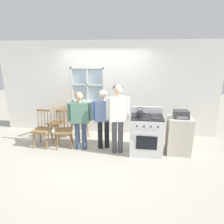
% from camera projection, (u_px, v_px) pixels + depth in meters
% --- Properties ---
extents(ground_plane, '(16.00, 16.00, 0.00)m').
position_uv_depth(ground_plane, '(97.00, 153.00, 4.89)').
color(ground_plane, '#B2AD9E').
extents(wall_back, '(6.40, 0.16, 2.70)m').
position_uv_depth(wall_back, '(107.00, 89.00, 5.84)').
color(wall_back, silver).
rests_on(wall_back, ground_plane).
extents(chair_by_window, '(0.51, 0.50, 0.95)m').
position_uv_depth(chair_by_window, '(64.00, 130.00, 5.11)').
color(chair_by_window, olive).
rests_on(chair_by_window, ground_plane).
extents(chair_near_wall, '(0.56, 0.56, 0.95)m').
position_uv_depth(chair_near_wall, '(57.00, 123.00, 5.64)').
color(chair_near_wall, olive).
rests_on(chair_near_wall, ground_plane).
extents(chair_center_cluster, '(0.58, 0.58, 0.95)m').
position_uv_depth(chair_center_cluster, '(80.00, 122.00, 5.70)').
color(chair_center_cluster, olive).
rests_on(chair_center_cluster, ground_plane).
extents(chair_near_stove, '(0.44, 0.42, 0.95)m').
position_uv_depth(chair_near_stove, '(43.00, 130.00, 5.16)').
color(chair_near_stove, olive).
rests_on(chair_near_stove, ground_plane).
extents(person_elderly_left, '(0.59, 0.30, 1.47)m').
position_uv_depth(person_elderly_left, '(80.00, 116.00, 4.85)').
color(person_elderly_left, '#384766').
rests_on(person_elderly_left, ground_plane).
extents(person_teen_center, '(0.60, 0.34, 1.50)m').
position_uv_depth(person_teen_center, '(103.00, 114.00, 4.91)').
color(person_teen_center, black).
rests_on(person_teen_center, ground_plane).
extents(person_adult_right, '(0.55, 0.28, 1.67)m').
position_uv_depth(person_adult_right, '(118.00, 112.00, 4.64)').
color(person_adult_right, '#4C4C51').
rests_on(person_adult_right, ground_plane).
extents(stove, '(0.76, 0.68, 1.08)m').
position_uv_depth(stove, '(146.00, 134.00, 4.80)').
color(stove, silver).
rests_on(stove, ground_plane).
extents(kettle, '(0.21, 0.17, 0.25)m').
position_uv_depth(kettle, '(140.00, 114.00, 4.54)').
color(kettle, black).
rests_on(kettle, stove).
extents(potted_plant, '(0.15, 0.15, 0.23)m').
position_uv_depth(potted_plant, '(83.00, 100.00, 5.93)').
color(potted_plant, beige).
rests_on(potted_plant, wall_back).
extents(side_counter, '(0.55, 0.50, 0.90)m').
position_uv_depth(side_counter, '(179.00, 135.00, 4.79)').
color(side_counter, beige).
rests_on(side_counter, ground_plane).
extents(stereo, '(0.34, 0.29, 0.18)m').
position_uv_depth(stereo, '(181.00, 114.00, 4.61)').
color(stereo, '#38383A').
rests_on(stereo, side_counter).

